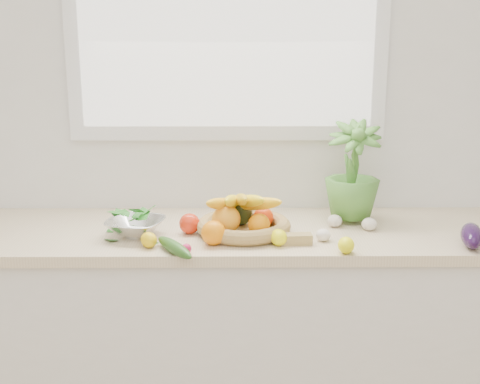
{
  "coord_description": "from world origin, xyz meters",
  "views": [
    {
      "loc": [
        0.03,
        -0.26,
        1.59
      ],
      "look_at": [
        0.05,
        1.93,
        1.05
      ],
      "focal_mm": 45.0,
      "sensor_mm": 36.0,
      "label": 1
    }
  ],
  "objects_px": {
    "eggplant": "(472,236)",
    "potted_herb": "(353,169)",
    "apple": "(190,224)",
    "fruit_basket": "(243,220)",
    "colander_with_spinach": "(135,222)",
    "cucumber": "(174,247)"
  },
  "relations": [
    {
      "from": "eggplant",
      "to": "potted_herb",
      "type": "bearing_deg",
      "value": 139.93
    },
    {
      "from": "apple",
      "to": "eggplant",
      "type": "xyz_separation_m",
      "value": [
        1.0,
        -0.15,
        0.0
      ]
    },
    {
      "from": "eggplant",
      "to": "fruit_basket",
      "type": "xyz_separation_m",
      "value": [
        -0.8,
        0.15,
        0.01
      ]
    },
    {
      "from": "fruit_basket",
      "to": "eggplant",
      "type": "bearing_deg",
      "value": -10.6
    },
    {
      "from": "fruit_basket",
      "to": "colander_with_spinach",
      "type": "bearing_deg",
      "value": -175.58
    },
    {
      "from": "apple",
      "to": "fruit_basket",
      "type": "relative_size",
      "value": 0.2
    },
    {
      "from": "apple",
      "to": "potted_herb",
      "type": "bearing_deg",
      "value": 13.91
    },
    {
      "from": "apple",
      "to": "eggplant",
      "type": "relative_size",
      "value": 0.4
    },
    {
      "from": "potted_herb",
      "to": "eggplant",
      "type": "bearing_deg",
      "value": -40.07
    },
    {
      "from": "apple",
      "to": "potted_herb",
      "type": "xyz_separation_m",
      "value": [
        0.63,
        0.16,
        0.17
      ]
    },
    {
      "from": "apple",
      "to": "colander_with_spinach",
      "type": "height_order",
      "value": "colander_with_spinach"
    },
    {
      "from": "cucumber",
      "to": "fruit_basket",
      "type": "distance_m",
      "value": 0.32
    },
    {
      "from": "cucumber",
      "to": "fruit_basket",
      "type": "bearing_deg",
      "value": 42.96
    },
    {
      "from": "potted_herb",
      "to": "fruit_basket",
      "type": "bearing_deg",
      "value": -159.89
    },
    {
      "from": "colander_with_spinach",
      "to": "apple",
      "type": "bearing_deg",
      "value": 9.43
    },
    {
      "from": "apple",
      "to": "eggplant",
      "type": "height_order",
      "value": "same"
    },
    {
      "from": "potted_herb",
      "to": "cucumber",
      "type": "bearing_deg",
      "value": -150.54
    },
    {
      "from": "apple",
      "to": "fruit_basket",
      "type": "distance_m",
      "value": 0.2
    },
    {
      "from": "cucumber",
      "to": "apple",
      "type": "bearing_deg",
      "value": 80.8
    },
    {
      "from": "cucumber",
      "to": "eggplant",
      "type": "bearing_deg",
      "value": 3.81
    },
    {
      "from": "potted_herb",
      "to": "apple",
      "type": "bearing_deg",
      "value": -166.09
    },
    {
      "from": "eggplant",
      "to": "colander_with_spinach",
      "type": "relative_size",
      "value": 0.77
    }
  ]
}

